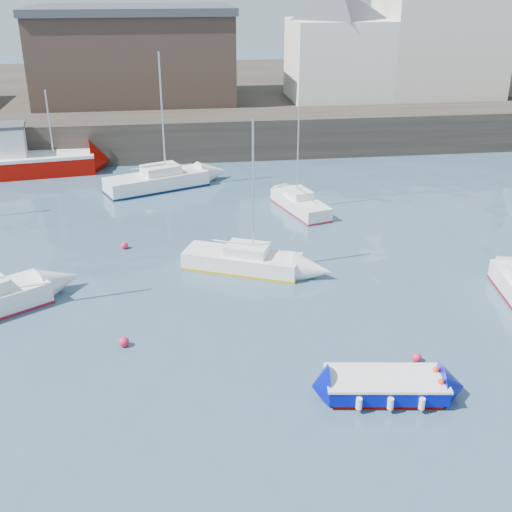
{
  "coord_description": "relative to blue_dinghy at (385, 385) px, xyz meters",
  "views": [
    {
      "loc": [
        -3.46,
        -13.49,
        12.96
      ],
      "look_at": [
        0.0,
        12.0,
        1.5
      ],
      "focal_mm": 45.0,
      "sensor_mm": 36.0,
      "label": 1
    }
  ],
  "objects": [
    {
      "name": "sailboat_h",
      "position": [
        -7.59,
        23.45,
        0.14
      ],
      "size": [
        6.93,
        4.51,
        8.53
      ],
      "color": "white",
      "rests_on": "ground"
    },
    {
      "name": "warehouse",
      "position": [
        -9.15,
        39.61,
        6.2
      ],
      "size": [
        16.4,
        10.4,
        7.6
      ],
      "color": "#3D2D26",
      "rests_on": "land_strip"
    },
    {
      "name": "sailboat_f",
      "position": [
        0.76,
        18.12,
        0.03
      ],
      "size": [
        2.89,
        5.16,
        6.4
      ],
      "color": "white",
      "rests_on": "ground"
    },
    {
      "name": "fishing_boat",
      "position": [
        -16.63,
        28.07,
        0.68
      ],
      "size": [
        8.96,
        4.37,
        5.7
      ],
      "color": "#980600",
      "rests_on": "ground"
    },
    {
      "name": "land_strip",
      "position": [
        -3.15,
        49.61,
        0.98
      ],
      "size": [
        90.0,
        32.0,
        2.8
      ],
      "primitive_type": "cube",
      "color": "#28231E",
      "rests_on": "ground"
    },
    {
      "name": "water",
      "position": [
        -3.15,
        -3.39,
        -0.42
      ],
      "size": [
        220.0,
        220.0,
        0.0
      ],
      "primitive_type": "plane",
      "color": "#2D4760",
      "rests_on": "ground"
    },
    {
      "name": "sailboat_b",
      "position": [
        -3.53,
        10.5,
        0.05
      ],
      "size": [
        5.8,
        3.9,
        7.15
      ],
      "color": "white",
      "rests_on": "ground"
    },
    {
      "name": "bldg_east_a",
      "position": [
        16.85,
        38.61,
        8.39
      ],
      "size": [
        13.36,
        13.36,
        11.8
      ],
      "color": "beige",
      "rests_on": "land_strip"
    },
    {
      "name": "buoy_far",
      "position": [
        -9.23,
        13.78,
        -0.42
      ],
      "size": [
        0.38,
        0.38,
        0.38
      ],
      "primitive_type": "sphere",
      "color": "#E21D42",
      "rests_on": "ground"
    },
    {
      "name": "bldg_east_d",
      "position": [
        7.85,
        38.11,
        6.94
      ],
      "size": [
        11.14,
        11.14,
        8.95
      ],
      "color": "white",
      "rests_on": "land_strip"
    },
    {
      "name": "quay_wall",
      "position": [
        -3.15,
        31.61,
        1.08
      ],
      "size": [
        90.0,
        5.0,
        3.0
      ],
      "primitive_type": "cube",
      "color": "#28231E",
      "rests_on": "ground"
    },
    {
      "name": "buoy_near",
      "position": [
        -8.77,
        4.33,
        -0.42
      ],
      "size": [
        0.4,
        0.4,
        0.4
      ],
      "primitive_type": "sphere",
      "color": "#E21D42",
      "rests_on": "ground"
    },
    {
      "name": "buoy_mid",
      "position": [
        1.81,
        1.84,
        -0.42
      ],
      "size": [
        0.35,
        0.35,
        0.35
      ],
      "primitive_type": "sphere",
      "color": "#E21D42",
      "rests_on": "ground"
    },
    {
      "name": "blue_dinghy",
      "position": [
        0.0,
        0.0,
        0.0
      ],
      "size": [
        4.16,
        2.32,
        0.75
      ],
      "color": "#980600",
      "rests_on": "ground"
    }
  ]
}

